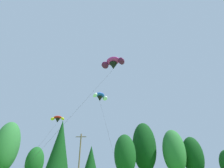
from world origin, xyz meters
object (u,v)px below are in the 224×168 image
utility_pole (79,159)px  parafoil_kite_mid_blue_white (100,97)px  parafoil_kite_far_red_yellow (58,119)px  parafoil_kite_high_magenta (113,63)px

utility_pole → parafoil_kite_mid_blue_white: (4.36, -5.64, 10.99)m
utility_pole → parafoil_kite_mid_blue_white: bearing=-52.3°
utility_pole → parafoil_kite_far_red_yellow: 9.11m
parafoil_kite_far_red_yellow → parafoil_kite_high_magenta: bearing=-50.1°
parafoil_kite_high_magenta → parafoil_kite_far_red_yellow: 18.63m
parafoil_kite_high_magenta → parafoil_kite_far_red_yellow: parafoil_kite_high_magenta is taller
utility_pole → parafoil_kite_high_magenta: 21.72m
utility_pole → parafoil_kite_far_red_yellow: size_ratio=0.48×
parafoil_kite_mid_blue_white → parafoil_kite_high_magenta: bearing=-75.7°
parafoil_kite_high_magenta → parafoil_kite_mid_blue_white: bearing=104.3°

